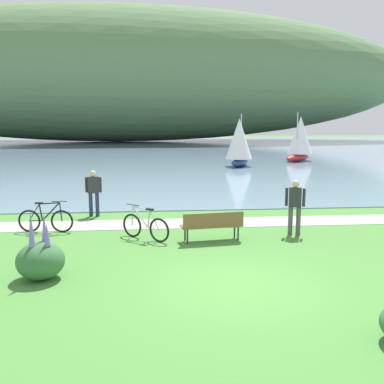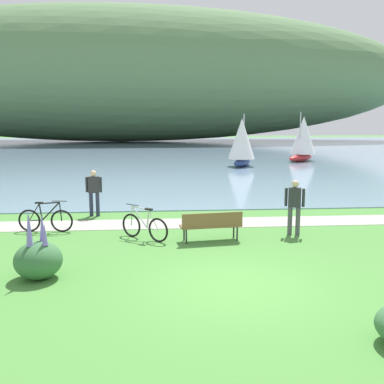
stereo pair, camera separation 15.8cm
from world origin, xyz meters
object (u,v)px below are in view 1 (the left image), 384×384
at_px(person_at_shoreline, 94,190).
at_px(person_on_the_grass, 295,204).
at_px(bicycle_leaning_near_bench, 145,226).
at_px(sailboat_nearest_to_shore, 239,142).
at_px(bicycle_beside_path, 46,220).
at_px(sailboat_mid_bay, 300,138).
at_px(park_bench_near_camera, 212,224).

xyz_separation_m(person_at_shoreline, person_on_the_grass, (6.51, -3.28, 0.00)).
relative_size(bicycle_leaning_near_bench, sailboat_nearest_to_shore, 0.35).
bearing_deg(bicycle_beside_path, person_on_the_grass, -7.43).
distance_m(person_at_shoreline, sailboat_mid_bay, 26.16).
bearing_deg(park_bench_near_camera, person_at_shoreline, 135.66).
distance_m(person_at_shoreline, person_on_the_grass, 7.29).
relative_size(park_bench_near_camera, bicycle_leaning_near_bench, 1.32).
bearing_deg(sailboat_mid_bay, person_at_shoreline, -125.26).
height_order(sailboat_nearest_to_shore, sailboat_mid_bay, sailboat_mid_bay).
height_order(bicycle_leaning_near_bench, bicycle_beside_path, same).
relative_size(person_on_the_grass, sailboat_mid_bay, 0.40).
relative_size(person_at_shoreline, person_on_the_grass, 1.00).
height_order(bicycle_leaning_near_bench, person_on_the_grass, person_on_the_grass).
xyz_separation_m(bicycle_leaning_near_bench, sailboat_mid_bay, (13.16, 24.78, 1.65)).
relative_size(bicycle_leaning_near_bench, sailboat_mid_bay, 0.33).
distance_m(bicycle_leaning_near_bench, person_at_shoreline, 3.98).
xyz_separation_m(park_bench_near_camera, person_at_shoreline, (-3.88, 3.80, 0.46)).
bearing_deg(person_on_the_grass, bicycle_leaning_near_bench, -178.04).
height_order(person_at_shoreline, sailboat_mid_bay, sailboat_mid_bay).
xyz_separation_m(person_on_the_grass, sailboat_nearest_to_shore, (2.33, 20.36, 0.96)).
height_order(person_on_the_grass, sailboat_mid_bay, sailboat_mid_bay).
bearing_deg(sailboat_nearest_to_shore, bicycle_leaning_near_bench, -108.63).
bearing_deg(bicycle_leaning_near_bench, park_bench_near_camera, -10.54).
bearing_deg(bicycle_leaning_near_bench, person_on_the_grass, 1.96).
bearing_deg(bicycle_beside_path, park_bench_near_camera, -16.69).
distance_m(park_bench_near_camera, sailboat_nearest_to_shore, 21.51).
distance_m(park_bench_near_camera, sailboat_mid_bay, 27.57).
bearing_deg(bicycle_beside_path, person_at_shoreline, 61.73).
xyz_separation_m(park_bench_near_camera, bicycle_beside_path, (-5.10, 1.53, -0.12)).
distance_m(bicycle_beside_path, person_on_the_grass, 7.82).
bearing_deg(person_on_the_grass, person_at_shoreline, 153.31).
bearing_deg(person_at_shoreline, sailboat_mid_bay, 54.74).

